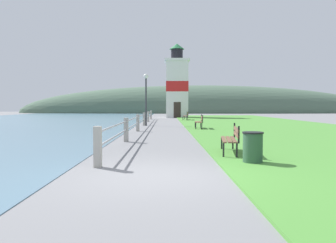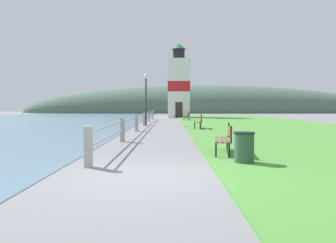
{
  "view_description": "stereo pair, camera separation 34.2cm",
  "coord_description": "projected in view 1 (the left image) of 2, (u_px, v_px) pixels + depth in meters",
  "views": [
    {
      "loc": [
        0.22,
        -6.98,
        1.5
      ],
      "look_at": [
        0.38,
        18.34,
        0.3
      ],
      "focal_mm": 35.0,
      "sensor_mm": 36.0,
      "label": 1
    },
    {
      "loc": [
        0.56,
        -6.98,
        1.5
      ],
      "look_at": [
        0.38,
        18.34,
        0.3
      ],
      "focal_mm": 35.0,
      "sensor_mm": 36.0,
      "label": 2
    }
  ],
  "objects": [
    {
      "name": "ground_plane",
      "position": [
        156.0,
        176.0,
        7.04
      ],
      "size": [
        160.0,
        160.0,
        0.0
      ],
      "primitive_type": "plane",
      "color": "slate"
    },
    {
      "name": "park_bench_far",
      "position": [
        186.0,
        115.0,
        34.11
      ],
      "size": [
        0.71,
        1.91,
        0.94
      ],
      "rotation": [
        0.0,
        0.0,
        3.01
      ],
      "color": "brown",
      "rests_on": "ground_plane"
    },
    {
      "name": "distant_hillside",
      "position": [
        201.0,
        113.0,
        71.86
      ],
      "size": [
        80.0,
        16.0,
        12.0
      ],
      "color": "#4C6651",
      "rests_on": "ground_plane"
    },
    {
      "name": "trash_bin",
      "position": [
        253.0,
        148.0,
        8.4
      ],
      "size": [
        0.54,
        0.54,
        0.84
      ],
      "color": "#2D5138",
      "rests_on": "ground_plane"
    },
    {
      "name": "lighthouse",
      "position": [
        177.0,
        85.0,
        42.65
      ],
      "size": [
        3.23,
        3.23,
        9.59
      ],
      "color": "white",
      "rests_on": "ground_plane"
    },
    {
      "name": "grass_verge",
      "position": [
        264.0,
        126.0,
        24.49
      ],
      "size": [
        12.0,
        52.27,
        0.06
      ],
      "color": "#4C8E38",
      "rests_on": "ground_plane"
    },
    {
      "name": "seawall_railing",
      "position": [
        141.0,
        119.0,
        22.3
      ],
      "size": [
        0.18,
        28.8,
        1.01
      ],
      "color": "#A8A399",
      "rests_on": "ground_plane"
    },
    {
      "name": "park_bench_midway",
      "position": [
        200.0,
        121.0,
        21.1
      ],
      "size": [
        0.57,
        1.65,
        0.94
      ],
      "rotation": [
        0.0,
        0.0,
        3.08
      ],
      "color": "brown",
      "rests_on": "ground_plane"
    },
    {
      "name": "park_bench_near",
      "position": [
        232.0,
        137.0,
        10.1
      ],
      "size": [
        0.72,
        1.86,
        0.94
      ],
      "rotation": [
        0.0,
        0.0,
        3.0
      ],
      "color": "brown",
      "rests_on": "ground_plane"
    },
    {
      "name": "lamp_post",
      "position": [
        146.0,
        90.0,
        24.99
      ],
      "size": [
        0.36,
        0.36,
        3.96
      ],
      "color": "#333338",
      "rests_on": "ground_plane"
    }
  ]
}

